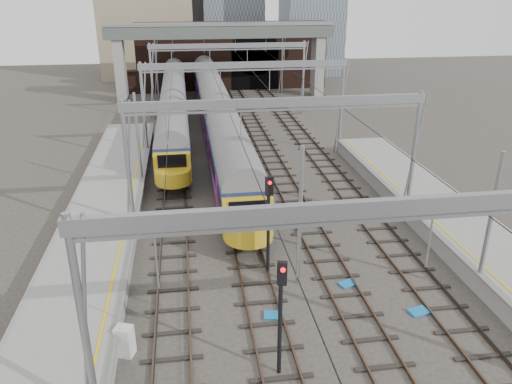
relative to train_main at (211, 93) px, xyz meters
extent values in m
plane|color=#38332D|center=(2.00, -37.11, -2.47)|extent=(160.00, 160.00, 0.00)
cube|color=gray|center=(-8.20, -34.61, -1.92)|extent=(4.20, 55.00, 1.10)
cube|color=slate|center=(-6.15, -34.61, -1.42)|extent=(0.35, 55.00, 0.12)
cube|color=gold|center=(-6.65, -34.61, -1.36)|extent=(0.12, 55.00, 0.01)
cube|color=slate|center=(10.15, -38.61, -1.42)|extent=(0.35, 47.00, 0.12)
cube|color=gold|center=(10.65, -38.61, -1.36)|extent=(0.12, 47.00, 0.01)
cube|color=#4C3828|center=(-4.72, -22.11, -2.38)|extent=(0.08, 80.00, 0.16)
cube|color=#4C3828|center=(-3.28, -22.11, -2.38)|extent=(0.08, 80.00, 0.16)
cube|color=black|center=(-4.00, -22.11, -2.46)|extent=(2.40, 80.00, 0.14)
cube|color=#4C3828|center=(-0.72, -22.11, -2.38)|extent=(0.08, 80.00, 0.16)
cube|color=#4C3828|center=(0.72, -22.11, -2.38)|extent=(0.08, 80.00, 0.16)
cube|color=black|center=(0.00, -22.11, -2.46)|extent=(2.40, 80.00, 0.14)
cube|color=#4C3828|center=(3.28, -22.11, -2.38)|extent=(0.08, 80.00, 0.16)
cube|color=#4C3828|center=(4.72, -22.11, -2.38)|extent=(0.08, 80.00, 0.16)
cube|color=black|center=(4.00, -22.11, -2.46)|extent=(2.40, 80.00, 0.14)
cube|color=#4C3828|center=(7.28, -22.11, -2.38)|extent=(0.08, 80.00, 0.16)
cube|color=#4C3828|center=(8.72, -22.11, -2.38)|extent=(0.08, 80.00, 0.16)
cube|color=black|center=(8.00, -22.11, -2.46)|extent=(2.40, 80.00, 0.14)
cylinder|color=gray|center=(-6.20, -43.11, 1.53)|extent=(0.24, 0.24, 8.00)
cube|color=gray|center=(2.00, -43.11, 5.13)|extent=(16.80, 0.28, 0.50)
cylinder|color=gray|center=(-6.20, -29.11, 1.53)|extent=(0.24, 0.24, 8.00)
cylinder|color=gray|center=(10.20, -29.11, 1.53)|extent=(0.24, 0.24, 8.00)
cube|color=gray|center=(2.00, -29.11, 5.13)|extent=(16.80, 0.28, 0.50)
cylinder|color=gray|center=(-6.20, -15.11, 1.53)|extent=(0.24, 0.24, 8.00)
cylinder|color=gray|center=(10.20, -15.11, 1.53)|extent=(0.24, 0.24, 8.00)
cube|color=gray|center=(2.00, -15.11, 5.13)|extent=(16.80, 0.28, 0.50)
cylinder|color=gray|center=(-6.20, -1.11, 1.53)|extent=(0.24, 0.24, 8.00)
cylinder|color=gray|center=(10.20, -1.11, 1.53)|extent=(0.24, 0.24, 8.00)
cube|color=gray|center=(2.00, -1.11, 5.13)|extent=(16.80, 0.28, 0.50)
cylinder|color=gray|center=(-6.20, 10.89, 1.53)|extent=(0.24, 0.24, 8.00)
cylinder|color=gray|center=(10.20, 10.89, 1.53)|extent=(0.24, 0.24, 8.00)
cube|color=gray|center=(2.00, 10.89, 5.13)|extent=(16.80, 0.28, 0.50)
cube|color=black|center=(-4.00, -22.11, 3.03)|extent=(0.03, 80.00, 0.03)
cube|color=black|center=(0.00, -22.11, 3.03)|extent=(0.03, 80.00, 0.03)
cube|color=black|center=(4.00, -22.11, 3.03)|extent=(0.03, 80.00, 0.03)
cube|color=black|center=(8.00, -22.11, 3.03)|extent=(0.03, 80.00, 0.03)
cube|color=black|center=(4.00, 14.89, 2.03)|extent=(26.00, 2.00, 9.00)
cube|color=black|center=(7.00, 13.87, 0.13)|extent=(6.50, 0.10, 5.20)
cylinder|color=black|center=(7.00, 13.87, 2.73)|extent=(6.50, 0.10, 6.50)
cube|color=black|center=(-8.00, 13.89, -0.97)|extent=(6.00, 1.50, 3.00)
cube|color=gray|center=(-10.50, 8.89, 1.63)|extent=(1.20, 2.50, 8.20)
cube|color=gray|center=(14.50, 8.89, 1.63)|extent=(1.20, 2.50, 8.20)
cube|color=#4C554F|center=(2.00, 8.89, 5.73)|extent=(28.00, 3.00, 1.40)
cube|color=gray|center=(2.00, 8.89, 6.63)|extent=(28.00, 3.00, 0.30)
cube|color=tan|center=(-8.00, 28.89, 8.53)|extent=(14.00, 12.00, 22.00)
cube|color=gray|center=(0.00, 42.89, 6.53)|extent=(18.00, 14.00, 18.00)
cube|color=black|center=(0.00, 0.08, -2.12)|extent=(2.15, 63.68, 0.70)
cube|color=#121C42|center=(0.00, 0.08, -0.25)|extent=(2.73, 63.68, 2.44)
cylinder|color=slate|center=(0.00, 0.08, 0.97)|extent=(2.68, 63.18, 2.68)
cube|color=black|center=(0.00, 0.08, 0.14)|extent=(2.75, 62.48, 0.73)
cube|color=#CF4095|center=(0.00, 0.08, -0.93)|extent=(2.75, 62.68, 0.12)
cube|color=gold|center=(0.00, -31.91, -0.35)|extent=(2.68, 0.60, 2.24)
cube|color=black|center=(0.00, -32.08, 0.24)|extent=(2.05, 0.08, 0.98)
cube|color=black|center=(-4.00, -0.76, -2.12)|extent=(2.00, 44.50, 0.70)
cube|color=#121C42|center=(-4.00, -0.76, -0.33)|extent=(2.55, 44.50, 2.28)
cylinder|color=slate|center=(-4.00, -0.76, 0.80)|extent=(2.50, 44.00, 2.50)
cube|color=black|center=(-4.00, -0.76, 0.03)|extent=(2.57, 43.30, 0.68)
cube|color=#CF4095|center=(-4.00, -0.76, -0.97)|extent=(2.57, 43.50, 0.11)
cube|color=gold|center=(-4.00, -23.16, -0.43)|extent=(2.50, 0.60, 2.08)
cube|color=black|center=(-4.00, -23.33, 0.12)|extent=(1.91, 0.08, 0.91)
cylinder|color=black|center=(-0.03, -40.93, -0.11)|extent=(0.16, 0.16, 4.72)
cube|color=black|center=(-0.03, -41.11, 1.95)|extent=(0.38, 0.26, 0.88)
sphere|color=red|center=(-0.03, -41.23, 2.14)|extent=(0.18, 0.18, 0.18)
cylinder|color=black|center=(0.74, -33.87, 0.07)|extent=(0.17, 0.17, 5.08)
cube|color=black|center=(0.74, -34.05, 2.29)|extent=(0.40, 0.27, 0.95)
sphere|color=red|center=(0.74, -34.17, 2.50)|extent=(0.19, 0.19, 0.19)
cube|color=silver|center=(-5.80, -39.11, -1.83)|extent=(0.79, 0.73, 1.29)
cube|color=#176CAE|center=(0.38, -37.56, -2.42)|extent=(0.97, 0.77, 0.10)
cube|color=#176CAE|center=(4.39, -35.59, -2.42)|extent=(0.99, 0.85, 0.10)
cube|color=#176CAE|center=(6.80, -38.20, -2.42)|extent=(0.98, 0.79, 0.10)
camera|label=1|loc=(-3.02, -55.37, 10.95)|focal=35.00mm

